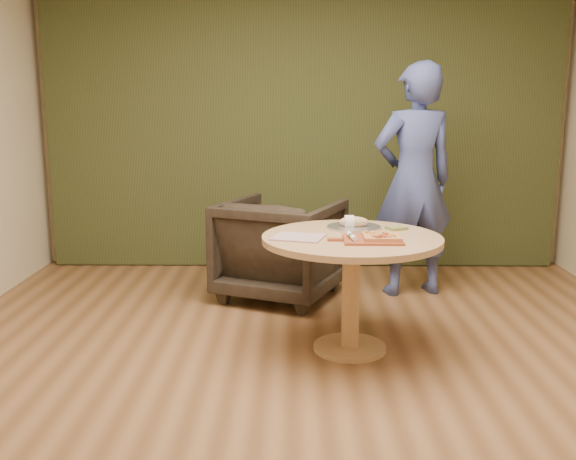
{
  "coord_description": "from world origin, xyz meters",
  "views": [
    {
      "loc": [
        -0.08,
        -3.21,
        1.57
      ],
      "look_at": [
        -0.12,
        0.25,
        0.88
      ],
      "focal_mm": 40.0,
      "sensor_mm": 36.0,
      "label": 1
    }
  ],
  "objects_px": {
    "pizza_paddle": "(371,240)",
    "person_standing": "(414,181)",
    "cutlery_roll": "(352,236)",
    "pedestal_table": "(351,258)",
    "serving_tray": "(354,227)",
    "armchair": "(281,244)",
    "flatbread_pizza": "(382,237)",
    "bread_roll": "(352,222)"
  },
  "relations": [
    {
      "from": "pizza_paddle",
      "to": "person_standing",
      "type": "relative_size",
      "value": 0.24
    },
    {
      "from": "person_standing",
      "to": "pizza_paddle",
      "type": "bearing_deg",
      "value": 56.52
    },
    {
      "from": "person_standing",
      "to": "cutlery_roll",
      "type": "bearing_deg",
      "value": 52.58
    },
    {
      "from": "pedestal_table",
      "to": "serving_tray",
      "type": "distance_m",
      "value": 0.29
    },
    {
      "from": "pedestal_table",
      "to": "armchair",
      "type": "relative_size",
      "value": 1.26
    },
    {
      "from": "person_standing",
      "to": "flatbread_pizza",
      "type": "bearing_deg",
      "value": 58.88
    },
    {
      "from": "bread_roll",
      "to": "pedestal_table",
      "type": "bearing_deg",
      "value": -95.84
    },
    {
      "from": "armchair",
      "to": "person_standing",
      "type": "relative_size",
      "value": 0.47
    },
    {
      "from": "flatbread_pizza",
      "to": "armchair",
      "type": "relative_size",
      "value": 0.25
    },
    {
      "from": "cutlery_roll",
      "to": "person_standing",
      "type": "distance_m",
      "value": 1.55
    },
    {
      "from": "bread_roll",
      "to": "armchair",
      "type": "xyz_separation_m",
      "value": [
        -0.49,
        0.89,
        -0.35
      ]
    },
    {
      "from": "armchair",
      "to": "person_standing",
      "type": "distance_m",
      "value": 1.19
    },
    {
      "from": "pizza_paddle",
      "to": "armchair",
      "type": "bearing_deg",
      "value": 114.71
    },
    {
      "from": "pedestal_table",
      "to": "cutlery_roll",
      "type": "bearing_deg",
      "value": -95.6
    },
    {
      "from": "pedestal_table",
      "to": "pizza_paddle",
      "type": "distance_m",
      "value": 0.23
    },
    {
      "from": "pizza_paddle",
      "to": "bread_roll",
      "type": "distance_m",
      "value": 0.4
    },
    {
      "from": "flatbread_pizza",
      "to": "pedestal_table",
      "type": "bearing_deg",
      "value": 138.66
    },
    {
      "from": "flatbread_pizza",
      "to": "person_standing",
      "type": "bearing_deg",
      "value": 72.45
    },
    {
      "from": "cutlery_roll",
      "to": "serving_tray",
      "type": "relative_size",
      "value": 0.56
    },
    {
      "from": "flatbread_pizza",
      "to": "serving_tray",
      "type": "xyz_separation_m",
      "value": [
        -0.13,
        0.39,
        -0.02
      ]
    },
    {
      "from": "bread_roll",
      "to": "person_standing",
      "type": "distance_m",
      "value": 1.19
    },
    {
      "from": "pedestal_table",
      "to": "cutlery_roll",
      "type": "distance_m",
      "value": 0.23
    },
    {
      "from": "armchair",
      "to": "pizza_paddle",
      "type": "bearing_deg",
      "value": 136.98
    },
    {
      "from": "pedestal_table",
      "to": "person_standing",
      "type": "xyz_separation_m",
      "value": [
        0.61,
        1.26,
        0.33
      ]
    },
    {
      "from": "person_standing",
      "to": "pedestal_table",
      "type": "bearing_deg",
      "value": 50.66
    },
    {
      "from": "pedestal_table",
      "to": "pizza_paddle",
      "type": "xyz_separation_m",
      "value": [
        0.1,
        -0.15,
        0.15
      ]
    },
    {
      "from": "pedestal_table",
      "to": "bread_roll",
      "type": "distance_m",
      "value": 0.3
    },
    {
      "from": "cutlery_roll",
      "to": "serving_tray",
      "type": "height_order",
      "value": "cutlery_roll"
    },
    {
      "from": "pedestal_table",
      "to": "serving_tray",
      "type": "relative_size",
      "value": 3.16
    },
    {
      "from": "pizza_paddle",
      "to": "serving_tray",
      "type": "xyz_separation_m",
      "value": [
        -0.07,
        0.39,
        -0.0
      ]
    },
    {
      "from": "armchair",
      "to": "cutlery_roll",
      "type": "bearing_deg",
      "value": 132.5
    },
    {
      "from": "pedestal_table",
      "to": "pizza_paddle",
      "type": "height_order",
      "value": "pizza_paddle"
    },
    {
      "from": "flatbread_pizza",
      "to": "person_standing",
      "type": "xyz_separation_m",
      "value": [
        0.45,
        1.41,
        0.16
      ]
    },
    {
      "from": "pedestal_table",
      "to": "flatbread_pizza",
      "type": "xyz_separation_m",
      "value": [
        0.16,
        -0.14,
        0.17
      ]
    },
    {
      "from": "pizza_paddle",
      "to": "cutlery_roll",
      "type": "xyz_separation_m",
      "value": [
        -0.11,
        -0.0,
        0.02
      ]
    },
    {
      "from": "flatbread_pizza",
      "to": "bread_roll",
      "type": "relative_size",
      "value": 1.15
    },
    {
      "from": "cutlery_roll",
      "to": "armchair",
      "type": "xyz_separation_m",
      "value": [
        -0.45,
        1.28,
        -0.33
      ]
    },
    {
      "from": "pedestal_table",
      "to": "flatbread_pizza",
      "type": "bearing_deg",
      "value": -41.34
    },
    {
      "from": "flatbread_pizza",
      "to": "armchair",
      "type": "bearing_deg",
      "value": 116.33
    },
    {
      "from": "pedestal_table",
      "to": "flatbread_pizza",
      "type": "relative_size",
      "value": 5.04
    },
    {
      "from": "pizza_paddle",
      "to": "flatbread_pizza",
      "type": "distance_m",
      "value": 0.07
    },
    {
      "from": "bread_roll",
      "to": "person_standing",
      "type": "relative_size",
      "value": 0.1
    }
  ]
}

